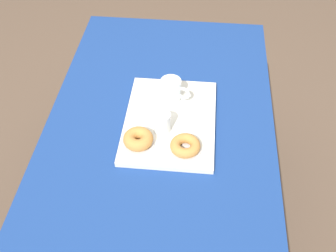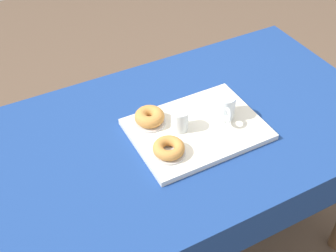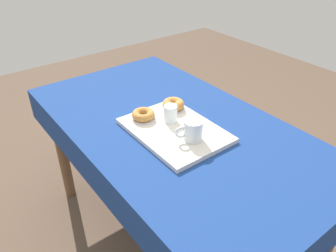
# 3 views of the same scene
# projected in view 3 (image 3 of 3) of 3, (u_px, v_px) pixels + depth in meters

# --- Properties ---
(ground_plane) EXTENTS (6.00, 6.00, 0.00)m
(ground_plane) POSITION_uv_depth(u_px,v_px,m) (173.00, 234.00, 1.97)
(ground_plane) COLOR brown
(dining_table) EXTENTS (1.55, 0.86, 0.77)m
(dining_table) POSITION_uv_depth(u_px,v_px,m) (174.00, 142.00, 1.61)
(dining_table) COLOR navy
(dining_table) RESTS_ON ground
(serving_tray) EXTENTS (0.46, 0.34, 0.02)m
(serving_tray) POSITION_uv_depth(u_px,v_px,m) (175.00, 130.00, 1.49)
(serving_tray) COLOR silver
(serving_tray) RESTS_ON dining_table
(tea_mug_left) EXTENTS (0.08, 0.12, 0.09)m
(tea_mug_left) POSITION_uv_depth(u_px,v_px,m) (193.00, 131.00, 1.39)
(tea_mug_left) COLOR white
(tea_mug_left) RESTS_ON serving_tray
(water_glass_near) EXTENTS (0.06, 0.06, 0.08)m
(water_glass_near) POSITION_uv_depth(u_px,v_px,m) (171.00, 114.00, 1.52)
(water_glass_near) COLOR white
(water_glass_near) RESTS_ON serving_tray
(donut_plate_left) EXTENTS (0.11, 0.11, 0.01)m
(donut_plate_left) POSITION_uv_depth(u_px,v_px,m) (144.00, 118.00, 1.55)
(donut_plate_left) COLOR silver
(donut_plate_left) RESTS_ON serving_tray
(sugar_donut_left) EXTENTS (0.11, 0.11, 0.04)m
(sugar_donut_left) POSITION_uv_depth(u_px,v_px,m) (143.00, 114.00, 1.54)
(sugar_donut_left) COLOR #BC7F3D
(sugar_donut_left) RESTS_ON donut_plate_left
(donut_plate_right) EXTENTS (0.11, 0.11, 0.01)m
(donut_plate_right) POSITION_uv_depth(u_px,v_px,m) (173.00, 109.00, 1.63)
(donut_plate_right) COLOR silver
(donut_plate_right) RESTS_ON serving_tray
(sugar_donut_right) EXTENTS (0.11, 0.11, 0.04)m
(sugar_donut_right) POSITION_uv_depth(u_px,v_px,m) (173.00, 104.00, 1.61)
(sugar_donut_right) COLOR #BC7F3D
(sugar_donut_right) RESTS_ON donut_plate_right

